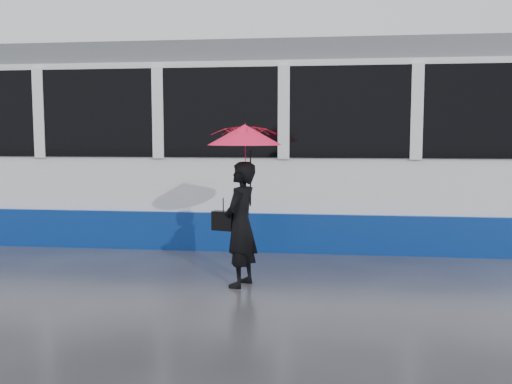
# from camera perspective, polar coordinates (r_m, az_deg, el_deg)

# --- Properties ---
(ground) EXTENTS (90.00, 90.00, 0.00)m
(ground) POSITION_cam_1_polar(r_m,az_deg,el_deg) (7.86, -0.41, -7.89)
(ground) COLOR #28282D
(ground) RESTS_ON ground
(rails) EXTENTS (34.00, 1.51, 0.02)m
(rails) POSITION_cam_1_polar(r_m,az_deg,el_deg) (10.29, 1.45, -4.58)
(rails) COLOR #3F3D38
(rails) RESTS_ON ground
(tram) EXTENTS (26.00, 2.56, 3.35)m
(tram) POSITION_cam_1_polar(r_m,az_deg,el_deg) (10.08, 6.17, 4.48)
(tram) COLOR white
(tram) RESTS_ON ground
(woman) EXTENTS (0.51, 0.64, 1.53)m
(woman) POSITION_cam_1_polar(r_m,az_deg,el_deg) (6.96, -1.53, -3.25)
(woman) COLOR black
(woman) RESTS_ON ground
(umbrella) EXTENTS (1.12, 1.12, 1.03)m
(umbrella) POSITION_cam_1_polar(r_m,az_deg,el_deg) (6.87, -1.14, 4.29)
(umbrella) COLOR #F51486
(umbrella) RESTS_ON ground
(handbag) EXTENTS (0.30, 0.19, 0.42)m
(handbag) POSITION_cam_1_polar(r_m,az_deg,el_deg) (7.01, -3.29, -2.88)
(handbag) COLOR black
(handbag) RESTS_ON ground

